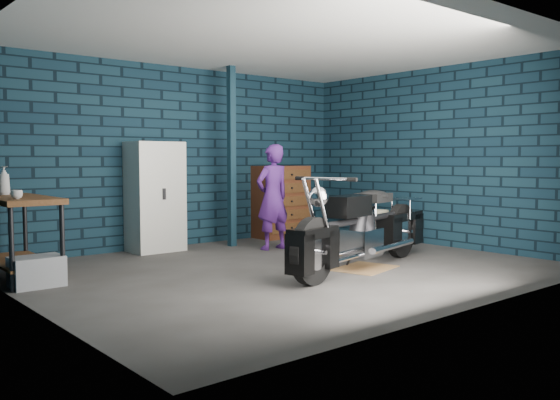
% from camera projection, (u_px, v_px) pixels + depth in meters
% --- Properties ---
extents(ground, '(6.00, 6.00, 0.00)m').
position_uv_depth(ground, '(288.00, 268.00, 7.14)').
color(ground, '#494644').
rests_on(ground, ground).
extents(room_walls, '(6.02, 5.01, 2.71)m').
position_uv_depth(room_walls, '(260.00, 112.00, 7.43)').
color(room_walls, '#0F2534').
rests_on(room_walls, ground).
extents(support_post, '(0.10, 0.10, 2.70)m').
position_uv_depth(support_post, '(232.00, 157.00, 8.89)').
color(support_post, '#122C39').
rests_on(support_post, ground).
extents(workbench, '(0.60, 1.40, 0.91)m').
position_uv_depth(workbench, '(19.00, 238.00, 6.46)').
color(workbench, brown).
rests_on(workbench, ground).
extents(drip_mat, '(0.88, 0.74, 0.01)m').
position_uv_depth(drip_mat, '(365.00, 268.00, 7.13)').
color(drip_mat, brown).
rests_on(drip_mat, ground).
extents(motorcycle, '(2.65, 1.30, 1.13)m').
position_uv_depth(motorcycle, '(365.00, 222.00, 7.09)').
color(motorcycle, black).
rests_on(motorcycle, ground).
extents(person, '(0.56, 0.37, 1.53)m').
position_uv_depth(person, '(273.00, 197.00, 8.59)').
color(person, '#52217E').
rests_on(person, ground).
extents(storage_bin, '(0.51, 0.36, 0.31)m').
position_uv_depth(storage_bin, '(37.00, 271.00, 6.11)').
color(storage_bin, '#92949A').
rests_on(storage_bin, ground).
extents(locker, '(0.73, 0.52, 1.56)m').
position_uv_depth(locker, '(155.00, 197.00, 8.42)').
color(locker, silver).
rests_on(locker, ground).
extents(tool_chest, '(0.90, 0.50, 1.20)m').
position_uv_depth(tool_chest, '(282.00, 202.00, 9.94)').
color(tool_chest, brown).
rests_on(tool_chest, ground).
extents(shop_stool, '(0.42, 0.42, 0.61)m').
position_uv_depth(shop_stool, '(377.00, 232.00, 8.26)').
color(shop_stool, beige).
rests_on(shop_stool, ground).
extents(cup_a, '(0.12, 0.12, 0.09)m').
position_uv_depth(cup_a, '(17.00, 195.00, 6.04)').
color(cup_a, beige).
rests_on(cup_a, workbench).
extents(bottle, '(0.17, 0.17, 0.33)m').
position_uv_depth(bottle, '(4.00, 180.00, 6.75)').
color(bottle, '#92949A').
rests_on(bottle, workbench).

